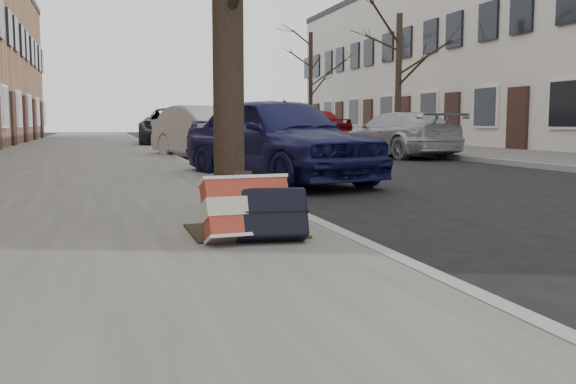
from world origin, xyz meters
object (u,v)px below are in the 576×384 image
object	(u,v)px
suitcase_navy	(271,214)
car_near_front	(278,139)
suitcase_red	(247,209)
car_near_mid	(209,133)

from	to	relation	value
suitcase_navy	car_near_front	distance (m)	5.86
suitcase_red	car_near_front	size ratio (longest dim) A/B	0.15
suitcase_red	car_near_front	world-z (taller)	car_near_front
car_near_front	car_near_mid	world-z (taller)	car_near_front
suitcase_red	car_near_mid	size ratio (longest dim) A/B	0.15
suitcase_red	suitcase_navy	world-z (taller)	suitcase_red
suitcase_navy	car_near_front	xyz separation A→B (m)	(1.60, 5.63, 0.39)
car_near_front	car_near_mid	size ratio (longest dim) A/B	0.99
suitcase_red	car_near_front	distance (m)	5.86
car_near_front	suitcase_red	bearing A→B (deg)	-124.30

